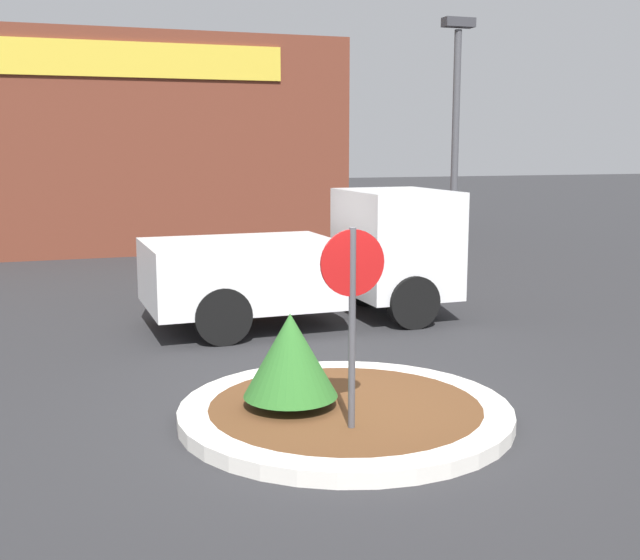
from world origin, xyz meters
name	(u,v)px	position (x,y,z in m)	size (l,w,h in m)	color
ground_plane	(345,420)	(0.00, 0.00, 0.00)	(120.00, 120.00, 0.00)	#2D2D30
traffic_island	(345,412)	(0.00, 0.00, 0.08)	(3.65, 3.65, 0.16)	silver
stop_sign	(352,297)	(-0.18, -0.66, 1.51)	(0.66, 0.07, 2.19)	#4C4C51
island_shrub	(290,355)	(-0.58, 0.14, 0.75)	(1.03, 1.03, 1.04)	brown
utility_truck	(316,260)	(1.24, 4.78, 1.06)	(5.17, 2.38, 2.20)	white
storefront_building	(97,144)	(-1.55, 16.92, 2.98)	(13.62, 6.07, 5.95)	brown
light_pole	(456,126)	(5.63, 8.24, 3.38)	(0.70, 0.30, 5.68)	#4C4C51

